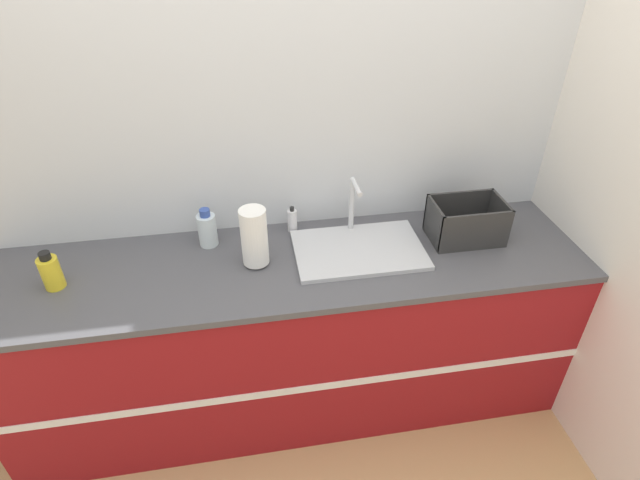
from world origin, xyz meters
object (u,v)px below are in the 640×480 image
sink (358,247)px  bottle_clear (207,229)px  dish_rack (466,224)px  bottle_yellow (51,272)px  soap_dispenser (292,220)px  paper_towel_roll (254,237)px

sink → bottle_clear: sink is taller
sink → dish_rack: 0.51m
bottle_yellow → bottle_clear: 0.64m
sink → soap_dispenser: bearing=141.5°
sink → paper_towel_roll: bearing=-177.9°
sink → bottle_yellow: bearing=-178.4°
sink → paper_towel_roll: (-0.45, -0.02, 0.12)m
sink → bottle_clear: 0.68m
paper_towel_roll → bottle_clear: bearing=138.2°
soap_dispenser → bottle_yellow: bearing=-165.9°
soap_dispenser → bottle_clear: bearing=-172.8°
dish_rack → bottle_clear: (-1.16, 0.14, 0.01)m
dish_rack → bottle_yellow: dish_rack is taller
bottle_yellow → bottle_clear: bottle_clear is taller
dish_rack → soap_dispenser: dish_rack is taller
sink → soap_dispenser: 0.34m
paper_towel_roll → sink: bearing=2.1°
sink → dish_rack: (0.50, 0.02, 0.06)m
dish_rack → soap_dispenser: size_ratio=2.54×
paper_towel_roll → bottle_yellow: size_ratio=1.58×
paper_towel_roll → dish_rack: (0.95, 0.04, -0.06)m
bottle_yellow → bottle_clear: (0.61, 0.20, 0.01)m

